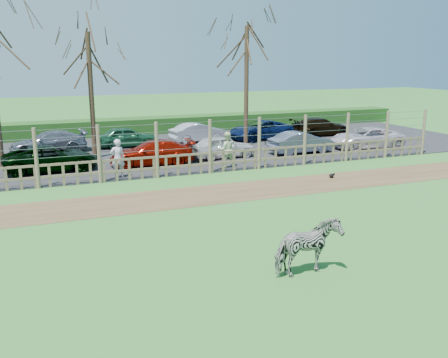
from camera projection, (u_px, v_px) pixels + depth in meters
name	position (u px, v px, depth m)	size (l,w,h in m)	color
ground	(224.00, 235.00, 15.05)	(120.00, 120.00, 0.00)	#4F9848
dirt_strip	(181.00, 198.00, 19.11)	(34.00, 2.80, 0.01)	brown
asphalt	(129.00, 152.00, 28.13)	(44.00, 13.00, 0.04)	#232326
hedge	(109.00, 127.00, 34.33)	(46.00, 2.00, 1.10)	#1E4716
fence	(157.00, 160.00, 22.08)	(30.16, 0.16, 2.50)	brown
tree_mid	(89.00, 65.00, 25.36)	(4.80, 4.80, 6.83)	#3D2B1E
tree_right	(247.00, 57.00, 28.96)	(4.80, 4.80, 7.35)	#3D2B1E
zebra	(308.00, 247.00, 12.18)	(0.76, 1.68, 1.42)	gray
visitor_a	(118.00, 158.00, 21.98)	(0.63, 0.41, 1.72)	silver
visitor_b	(226.00, 150.00, 24.03)	(0.84, 0.65, 1.72)	beige
crow	(332.00, 176.00, 22.20)	(0.27, 0.20, 0.22)	black
car_2	(51.00, 158.00, 23.33)	(1.99, 4.32, 1.20)	black
car_3	(152.00, 153.00, 24.74)	(1.68, 4.13, 1.20)	#8B0F04
car_4	(222.00, 147.00, 26.42)	(1.42, 3.52, 1.20)	silver
car_5	(301.00, 142.00, 27.70)	(1.27, 3.64, 1.20)	#4E546B
car_6	(367.00, 138.00, 29.26)	(1.99, 4.32, 1.20)	silver
car_9	(48.00, 142.00, 27.75)	(1.68, 4.13, 1.20)	slate
car_10	(127.00, 137.00, 29.67)	(1.42, 3.52, 1.20)	#1F5634
car_11	(198.00, 133.00, 31.37)	(1.27, 3.64, 1.20)	#BDB6C4
car_12	(261.00, 130.00, 32.52)	(1.99, 4.32, 1.20)	#0C1A47
car_13	(320.00, 127.00, 34.02)	(1.68, 4.13, 1.20)	black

